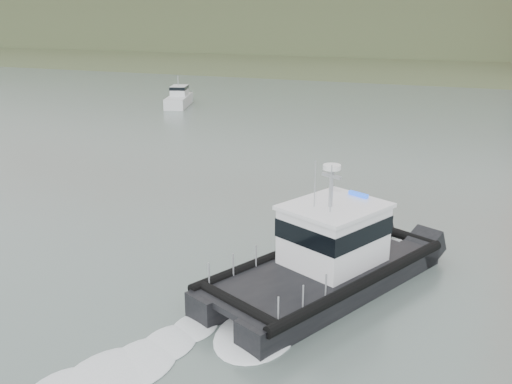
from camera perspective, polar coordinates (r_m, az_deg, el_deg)
ground at (r=23.23m, az=-4.28°, el=-10.25°), size 400.00×400.00×0.00m
headlands at (r=144.25m, az=18.50°, el=15.37°), size 500.00×105.36×27.12m
patrol_boat at (r=23.42m, az=7.17°, el=-6.44°), size 8.36×11.74×5.38m
motorboat at (r=68.85m, az=-7.71°, el=9.28°), size 4.15×7.03×3.67m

